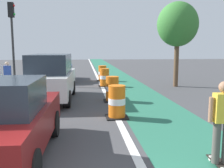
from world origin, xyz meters
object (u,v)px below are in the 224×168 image
traffic_barrel_far (102,74)px  pedestrian_waiting (8,76)px  traffic_barrel_front (117,102)px  parked_sedan_third (59,69)px  traffic_light_corner (12,29)px  skateboarder_on_lane (223,121)px  parked_sedan_nearest (2,121)px  street_tree_sidewalk (178,25)px  traffic_barrel_mid (112,89)px  traffic_barrel_back (105,78)px  parked_suv_second (51,77)px

traffic_barrel_far → pedestrian_waiting: (-5.28, -4.06, 0.33)m
traffic_barrel_front → parked_sedan_third: bearing=105.8°
traffic_light_corner → skateboarder_on_lane: bearing=-60.1°
parked_sedan_nearest → street_tree_sidewalk: 12.19m
traffic_barrel_front → pedestrian_waiting: 7.49m
skateboarder_on_lane → street_tree_sidewalk: bearing=74.2°
parked_sedan_nearest → traffic_barrel_front: parked_sedan_nearest is taller
traffic_barrel_mid → traffic_barrel_far: size_ratio=1.00×
traffic_barrel_mid → traffic_light_corner: traffic_light_corner is taller
traffic_light_corner → street_tree_sidewalk: (9.93, -2.01, 0.17)m
traffic_barrel_front → traffic_barrel_back: same height
parked_sedan_nearest → skateboarder_on_lane: bearing=-10.8°
pedestrian_waiting → traffic_barrel_mid: bearing=-28.9°
traffic_barrel_mid → pedestrian_waiting: (-5.19, 2.87, 0.33)m
parked_sedan_nearest → traffic_barrel_far: 12.84m
parked_sedan_nearest → parked_suv_second: parked_suv_second is taller
traffic_barrel_mid → traffic_barrel_back: bearing=89.7°
traffic_barrel_back → traffic_barrel_front: bearing=-91.4°
traffic_barrel_front → traffic_barrel_mid: bearing=86.8°
pedestrian_waiting → parked_sedan_third: bearing=64.0°
parked_sedan_third → street_tree_sidewalk: street_tree_sidewalk is taller
skateboarder_on_lane → parked_sedan_nearest: bearing=169.2°
traffic_barrel_mid → street_tree_sidewalk: street_tree_sidewalk is taller
parked_sedan_nearest → traffic_barrel_far: size_ratio=3.81×
traffic_barrel_far → street_tree_sidewalk: size_ratio=0.22×
traffic_barrel_back → traffic_light_corner: 6.56m
parked_sedan_third → traffic_light_corner: 4.05m
parked_suv_second → parked_sedan_third: parked_suv_second is taller
traffic_barrel_far → pedestrian_waiting: size_ratio=0.68×
parked_suv_second → street_tree_sidewalk: street_tree_sidewalk is taller
traffic_barrel_mid → pedestrian_waiting: 5.94m
pedestrian_waiting → street_tree_sidewalk: (9.49, 0.98, 2.80)m
parked_sedan_third → traffic_barrel_mid: parked_sedan_third is taller
traffic_barrel_front → parked_suv_second: bearing=128.9°
street_tree_sidewalk → traffic_light_corner: bearing=168.5°
traffic_barrel_far → traffic_barrel_front: bearing=-91.4°
parked_suv_second → street_tree_sidewalk: size_ratio=0.93×
traffic_light_corner → street_tree_sidewalk: traffic_light_corner is taller
traffic_barrel_back → traffic_light_corner: traffic_light_corner is taller
skateboarder_on_lane → traffic_barrel_front: bearing=112.6°
skateboarder_on_lane → traffic_barrel_far: size_ratio=1.55×
skateboarder_on_lane → traffic_light_corner: (-7.03, 12.24, 2.59)m
parked_sedan_nearest → traffic_barrel_mid: 6.28m
parked_sedan_nearest → traffic_barrel_front: bearing=46.4°
parked_suv_second → parked_sedan_third: 6.92m
parked_sedan_third → pedestrian_waiting: parked_sedan_third is taller
skateboarder_on_lane → traffic_light_corner: size_ratio=0.33×
traffic_barrel_front → traffic_barrel_back: 7.03m
parked_sedan_nearest → traffic_barrel_mid: bearing=62.4°
parked_sedan_nearest → traffic_barrel_far: parked_sedan_nearest is taller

